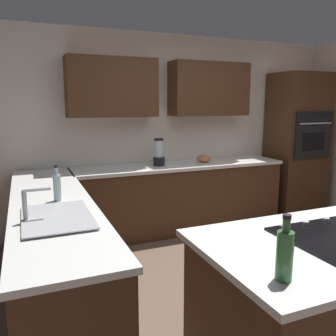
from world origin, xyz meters
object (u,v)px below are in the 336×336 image
Objects in this scene: blender at (159,154)px; oil_bottle at (285,254)px; dish_soap_bottle at (57,187)px; mixing_bowl at (204,158)px; wall_oven at (297,145)px; sink_unit at (56,217)px.

blender reaches higher than oil_bottle.
mixing_bowl is at bearing -148.29° from dish_soap_bottle.
dish_soap_bottle is (2.02, 1.25, 0.07)m from mixing_bowl.
blender reaches higher than dish_soap_bottle.
mixing_bowl is at bearing -0.38° from wall_oven.
wall_oven is at bearing -133.06° from oil_bottle.
mixing_bowl is (-0.65, 0.00, -0.10)m from blender.
mixing_bowl is at bearing -111.77° from oil_bottle.
dish_soap_bottle is (3.62, 1.24, -0.05)m from wall_oven.
sink_unit is at bearing 83.05° from dish_soap_bottle.
wall_oven is 3.04× the size of sink_unit.
blender is 1.17× the size of dish_soap_bottle.
oil_bottle is at bearing 68.23° from mixing_bowl.
blender is 1.84× the size of mixing_bowl.
wall_oven is at bearing -154.97° from sink_unit.
sink_unit is 0.49m from dish_soap_bottle.
oil_bottle is (-0.88, 1.28, 0.11)m from sink_unit.
dish_soap_bottle reaches higher than mixing_bowl.
oil_bottle is (0.55, 3.01, -0.03)m from blender.
dish_soap_bottle is at bearing 42.33° from blender.
dish_soap_bottle is at bearing -96.95° from sink_unit.
blender is at bearing -0.27° from wall_oven.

